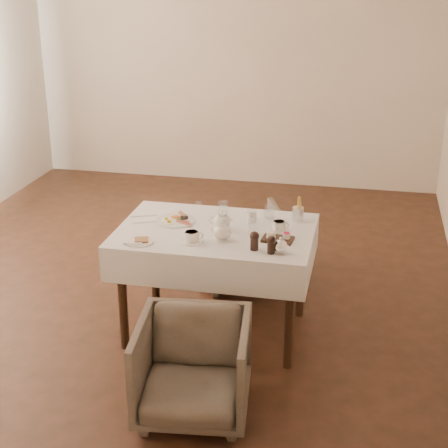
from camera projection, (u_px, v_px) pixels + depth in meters
name	position (u px, v px, depth m)	size (l,w,h in m)	color
table	(216.00, 246.00, 4.52)	(1.28, 0.88, 0.75)	black
armchair_near	(193.00, 368.00, 3.81)	(0.62, 0.63, 0.58)	#51473B
armchair_far	(241.00, 245.00, 5.40)	(0.64, 0.66, 0.60)	#51473B
breakfast_plate	(176.00, 220.00, 4.62)	(0.27, 0.27, 0.03)	white
side_plate	(138.00, 242.00, 4.27)	(0.17, 0.17, 0.02)	white
teapot_centre	(222.00, 220.00, 4.46)	(0.16, 0.12, 0.13)	white
teapot_front	(222.00, 231.00, 4.30)	(0.15, 0.12, 0.12)	white
creamer	(252.00, 216.00, 4.59)	(0.07, 0.07, 0.08)	white
teacup_near	(192.00, 237.00, 4.28)	(0.14, 0.14, 0.07)	white
teacup_far	(279.00, 226.00, 4.46)	(0.13, 0.13, 0.06)	white
glass_left	(223.00, 208.00, 4.74)	(0.06, 0.06, 0.09)	silver
glass_mid	(254.00, 227.00, 4.39)	(0.07, 0.07, 0.10)	silver
glass_right	(270.00, 211.00, 4.66)	(0.07, 0.07, 0.09)	silver
condiment_board	(277.00, 238.00, 4.30)	(0.21, 0.15, 0.05)	black
pepper_mill_left	(254.00, 241.00, 4.15)	(0.06, 0.06, 0.12)	black
pepper_mill_right	(271.00, 245.00, 4.10)	(0.06, 0.06, 0.11)	black
silver_pot	(281.00, 245.00, 4.10)	(0.10, 0.08, 0.11)	white
fries_cup	(298.00, 210.00, 4.61)	(0.08, 0.08, 0.17)	silver
cutlery_fork	(144.00, 216.00, 4.70)	(0.01, 0.18, 0.00)	silver
cutlery_knife	(146.00, 222.00, 4.60)	(0.01, 0.18, 0.00)	silver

